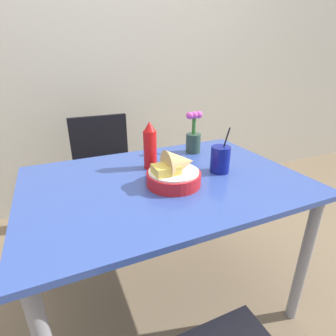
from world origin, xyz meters
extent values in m
plane|color=#7A664C|center=(0.00, 0.00, 0.00)|extent=(12.00, 12.00, 0.00)
cube|color=#B7B2A3|center=(0.00, 1.28, 1.30)|extent=(7.00, 0.06, 2.60)
cube|color=#334C9E|center=(0.00, 0.00, 0.71)|extent=(1.21, 0.84, 0.02)
cylinder|color=gray|center=(0.55, -0.36, 0.35)|extent=(0.05, 0.05, 0.70)
cylinder|color=gray|center=(-0.55, 0.36, 0.35)|extent=(0.05, 0.05, 0.70)
cylinder|color=gray|center=(0.55, 0.36, 0.35)|extent=(0.05, 0.05, 0.70)
cylinder|color=black|center=(-0.31, 0.51, 0.22)|extent=(0.03, 0.03, 0.45)
cylinder|color=black|center=(0.05, 0.51, 0.22)|extent=(0.03, 0.03, 0.45)
cylinder|color=black|center=(-0.31, 0.87, 0.22)|extent=(0.03, 0.03, 0.45)
cylinder|color=black|center=(0.05, 0.87, 0.22)|extent=(0.03, 0.03, 0.45)
cube|color=black|center=(-0.13, 0.69, 0.46)|extent=(0.40, 0.40, 0.02)
cube|color=black|center=(-0.13, 0.87, 0.66)|extent=(0.40, 0.03, 0.39)
cylinder|color=red|center=(0.01, -0.06, 0.75)|extent=(0.23, 0.23, 0.06)
cylinder|color=white|center=(0.01, -0.06, 0.78)|extent=(0.21, 0.21, 0.01)
cone|color=tan|center=(0.04, -0.06, 0.82)|extent=(0.13, 0.13, 0.13)
cube|color=#E5C14C|center=(-0.03, -0.07, 0.80)|extent=(0.10, 0.08, 0.04)
cylinder|color=red|center=(-0.01, 0.15, 0.82)|extent=(0.06, 0.06, 0.19)
cone|color=red|center=(-0.01, 0.15, 0.93)|extent=(0.06, 0.06, 0.05)
cylinder|color=navy|center=(0.27, -0.03, 0.79)|extent=(0.09, 0.09, 0.12)
cylinder|color=black|center=(0.27, -0.03, 0.78)|extent=(0.08, 0.08, 0.10)
cylinder|color=black|center=(0.28, -0.03, 0.84)|extent=(0.01, 0.07, 0.20)
cylinder|color=#2D4738|center=(0.29, 0.27, 0.78)|extent=(0.08, 0.08, 0.11)
cylinder|color=#33722D|center=(0.29, 0.27, 0.88)|extent=(0.02, 0.02, 0.10)
sphere|color=#D14CB2|center=(0.29, 0.27, 0.94)|extent=(0.04, 0.04, 0.04)
sphere|color=#D14CB2|center=(0.26, 0.27, 0.94)|extent=(0.04, 0.04, 0.04)
sphere|color=#D14CB2|center=(0.32, 0.27, 0.94)|extent=(0.04, 0.04, 0.04)
camera|label=1|loc=(-0.42, -0.97, 1.22)|focal=28.00mm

